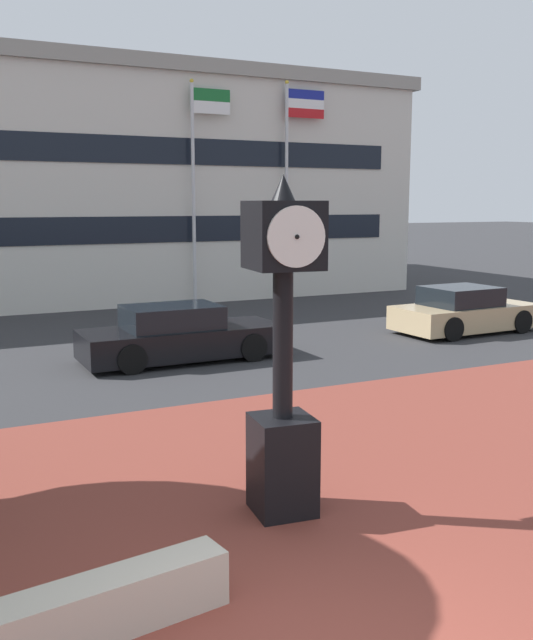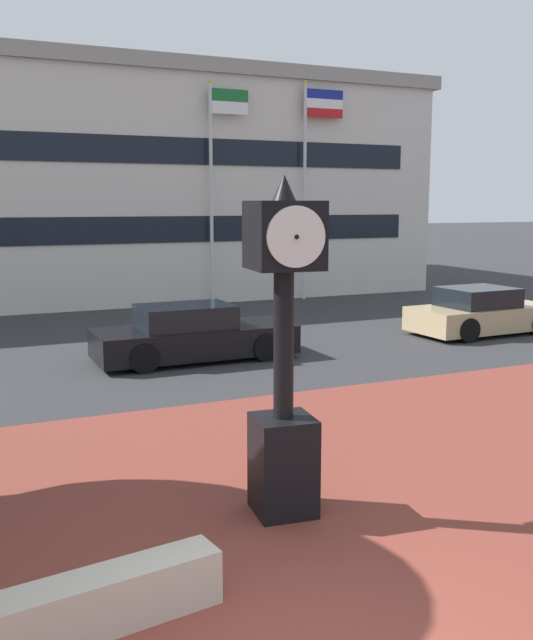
% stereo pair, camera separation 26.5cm
% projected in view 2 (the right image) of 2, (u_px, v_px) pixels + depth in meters
% --- Properties ---
extents(plaza_brick_paving, '(44.00, 11.71, 0.01)m').
position_uv_depth(plaza_brick_paving, '(229.00, 577.00, 6.89)').
color(plaza_brick_paving, brown).
rests_on(plaza_brick_paving, ground).
extents(planter_wall, '(3.22, 0.87, 0.50)m').
position_uv_depth(planter_wall, '(35.00, 622.00, 5.73)').
color(planter_wall, '#ADA393').
rests_on(planter_wall, ground).
extents(street_clock, '(0.83, 0.88, 3.87)m').
position_uv_depth(street_clock, '(284.00, 357.00, 8.07)').
color(street_clock, black).
rests_on(street_clock, ground).
extents(car_street_near, '(4.11, 2.03, 1.28)m').
position_uv_depth(car_street_near, '(481.00, 313.00, 19.69)').
color(car_street_near, tan).
rests_on(car_street_near, ground).
extents(car_street_mid, '(4.55, 1.83, 1.28)m').
position_uv_depth(car_street_mid, '(193.00, 335.00, 16.35)').
color(car_street_mid, black).
rests_on(car_street_mid, ground).
extents(flagpole_primary, '(1.46, 0.14, 7.68)m').
position_uv_depth(flagpole_primary, '(215.00, 176.00, 24.74)').
color(flagpole_primary, silver).
rests_on(flagpole_primary, ground).
extents(flagpole_secondary, '(1.61, 0.14, 7.89)m').
position_uv_depth(flagpole_secondary, '(309.00, 171.00, 26.19)').
color(flagpole_secondary, silver).
rests_on(flagpole_secondary, ground).
extents(civic_building, '(29.55, 15.37, 8.46)m').
position_uv_depth(civic_building, '(31.00, 186.00, 29.71)').
color(civic_building, beige).
rests_on(civic_building, ground).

